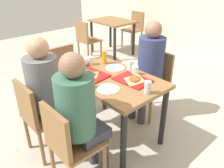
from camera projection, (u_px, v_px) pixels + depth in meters
name	position (u px, v px, depth m)	size (l,w,h in m)	color
ground_plane	(112.00, 135.00, 2.77)	(10.00, 10.00, 0.02)	#B2AD9E
main_table	(112.00, 87.00, 2.47)	(1.10, 0.73, 0.76)	olive
chair_near_left	(38.00, 114.00, 2.27)	(0.40, 0.40, 0.85)	olive
chair_near_right	(68.00, 142.00, 1.91)	(0.40, 0.40, 0.85)	olive
chair_far_side	(154.00, 79.00, 2.98)	(0.40, 0.40, 0.85)	olive
chair_left_end	(67.00, 73.00, 3.15)	(0.40, 0.40, 0.85)	olive
person_in_red	(48.00, 88.00, 2.24)	(0.32, 0.42, 1.26)	#383842
person_in_brown_jacket	(80.00, 111.00, 1.88)	(0.32, 0.42, 1.26)	#383842
person_far_side	(149.00, 64.00, 2.78)	(0.32, 0.42, 1.26)	#383842
tray_red_near	(91.00, 75.00, 2.46)	(0.36, 0.26, 0.02)	red
tray_red_far	(132.00, 80.00, 2.35)	(0.36, 0.26, 0.02)	red
paper_plate_center	(115.00, 68.00, 2.64)	(0.22, 0.22, 0.01)	white
paper_plate_near_edge	(108.00, 89.00, 2.19)	(0.22, 0.22, 0.01)	white
pizza_slice_a	(90.00, 74.00, 2.43)	(0.17, 0.20, 0.02)	tan
pizza_slice_b	(135.00, 79.00, 2.33)	(0.25, 0.28, 0.02)	#DBAD60
plastic_cup_a	(130.00, 65.00, 2.60)	(0.07, 0.07, 0.10)	white
plastic_cup_b	(90.00, 83.00, 2.19)	(0.07, 0.07, 0.10)	white
plastic_cup_c	(91.00, 61.00, 2.72)	(0.07, 0.07, 0.10)	white
plastic_cup_d	(135.00, 70.00, 2.46)	(0.07, 0.07, 0.10)	white
soda_can	(148.00, 87.00, 2.09)	(0.07, 0.07, 0.12)	#B7BCC6
condiment_bottle	(104.00, 57.00, 2.73)	(0.06, 0.06, 0.16)	orange
foil_bundle	(84.00, 62.00, 2.69)	(0.10, 0.10, 0.10)	silver
background_table	(112.00, 26.00, 5.07)	(0.90, 0.70, 0.76)	olive
background_chair_near	(86.00, 38.00, 4.69)	(0.40, 0.40, 0.85)	olive
background_chair_far	(135.00, 27.00, 5.57)	(0.40, 0.40, 0.85)	olive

